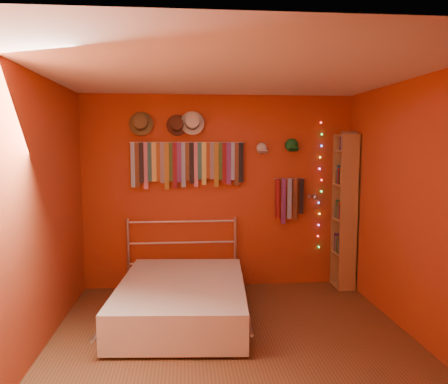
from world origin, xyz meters
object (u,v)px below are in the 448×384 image
object	(u,v)px
reading_lamp	(314,197)
bookshelf	(348,210)
tie_rack	(187,162)
bed	(182,298)

from	to	relation	value
reading_lamp	bookshelf	xyz separation A→B (m)	(0.45, 0.02, -0.18)
reading_lamp	tie_rack	bearing A→B (deg)	173.71
reading_lamp	bed	distance (m)	2.12
bed	tie_rack	bearing A→B (deg)	90.55
bed	bookshelf	bearing A→B (deg)	26.37
tie_rack	reading_lamp	xyz separation A→B (m)	(1.62, -0.18, -0.44)
bed	reading_lamp	bearing A→B (deg)	30.86
bookshelf	bed	distance (m)	2.44
tie_rack	reading_lamp	world-z (taller)	tie_rack
reading_lamp	bed	bearing A→B (deg)	-153.65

